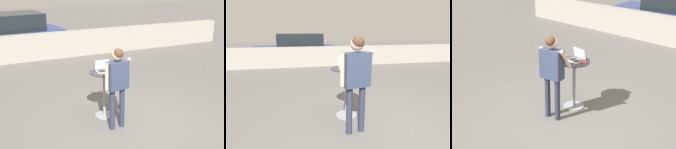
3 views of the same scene
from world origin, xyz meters
The scene contains 7 objects.
ground_plane centered at (0.00, 0.00, 0.00)m, with size 50.00×50.00×0.00m, color #5B5956.
pavement_kerb centered at (0.00, 6.15, 0.49)m, with size 15.35×0.35×0.99m.
cafe_table centered at (-0.36, 0.66, 0.67)m, with size 0.65×0.65×1.05m.
laptop centered at (-0.35, 0.71, 1.10)m, with size 0.34×0.30×0.24m.
coffee_mug centered at (-0.12, 0.65, 1.10)m, with size 0.12×0.08×0.11m.
standing_person centered at (-0.35, 0.02, 1.10)m, with size 0.59×0.43×1.72m.
parked_car_near_street centered at (-1.52, 7.62, 0.81)m, with size 4.64×2.32×1.60m.
Camera 1 is at (-2.96, -5.29, 3.10)m, focal length 50.00 mm.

